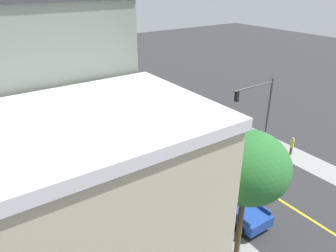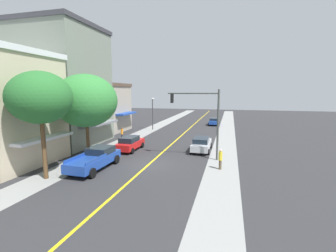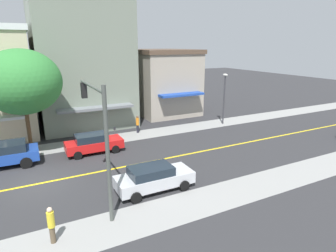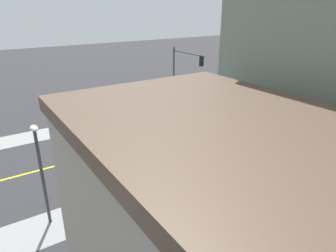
{
  "view_description": "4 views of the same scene",
  "coord_description": "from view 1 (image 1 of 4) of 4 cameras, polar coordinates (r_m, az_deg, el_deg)",
  "views": [
    {
      "loc": [
        -17.81,
        -14.8,
        15.11
      ],
      "look_at": [
        -2.47,
        7.53,
        2.43
      ],
      "focal_mm": 34.25,
      "sensor_mm": 36.0,
      "label": 1
    },
    {
      "loc": [
        7.02,
        -19.8,
        6.58
      ],
      "look_at": [
        -0.02,
        6.83,
        2.57
      ],
      "focal_mm": 25.27,
      "sensor_mm": 36.0,
      "label": 2
    },
    {
      "loc": [
        18.22,
        -0.22,
        8.48
      ],
      "look_at": [
        -1.8,
        10.08,
        2.01
      ],
      "focal_mm": 30.35,
      "sensor_mm": 36.0,
      "label": 3
    },
    {
      "loc": [
        -20.57,
        21.18,
        10.76
      ],
      "look_at": [
        -2.39,
        9.17,
        2.1
      ],
      "focal_mm": 32.62,
      "sensor_mm": 36.0,
      "label": 4
    }
  ],
  "objects": [
    {
      "name": "blue_sedan_right_curb",
      "position": [
        49.78,
        -7.1,
        8.14
      ],
      "size": [
        2.06,
        4.4,
        1.43
      ],
      "rotation": [
        0.0,
        0.0,
        1.59
      ],
      "color": "#1E429E",
      "rests_on": "ground"
    },
    {
      "name": "pale_office_building",
      "position": [
        15.63,
        -14.95,
        -15.91
      ],
      "size": [
        12.86,
        8.1,
        10.13
      ],
      "rotation": [
        0.0,
        0.0,
        -1.57
      ],
      "color": "beige",
      "rests_on": "ground"
    },
    {
      "name": "traffic_light_mast",
      "position": [
        30.37,
        15.93,
        3.75
      ],
      "size": [
        5.01,
        0.32,
        6.8
      ],
      "rotation": [
        0.0,
        0.0,
        3.14
      ],
      "color": "#474C47",
      "rests_on": "ground"
    },
    {
      "name": "sidewalk_left",
      "position": [
        23.98,
        2.31,
        -13.99
      ],
      "size": [
        2.76,
        126.0,
        0.01
      ],
      "primitive_type": "cube",
      "color": "gray",
      "rests_on": "ground"
    },
    {
      "name": "red_sedan_left_curb",
      "position": [
        27.68,
        1.47,
        -6.0
      ],
      "size": [
        2.0,
        4.5,
        1.59
      ],
      "rotation": [
        0.0,
        0.0,
        1.57
      ],
      "color": "red",
      "rests_on": "ground"
    },
    {
      "name": "fire_hydrant",
      "position": [
        23.71,
        4.92,
        -13.44
      ],
      "size": [
        0.44,
        0.24,
        0.77
      ],
      "color": "yellow",
      "rests_on": "ground"
    },
    {
      "name": "street_tree_right_corner",
      "position": [
        20.9,
        3.63,
        -1.64
      ],
      "size": [
        5.86,
        5.86,
        8.23
      ],
      "color": "brown",
      "rests_on": "ground"
    },
    {
      "name": "blue_pickup_truck",
      "position": [
        23.38,
        10.92,
        -12.96
      ],
      "size": [
        2.42,
        5.69,
        1.72
      ],
      "rotation": [
        0.0,
        0.0,
        1.55
      ],
      "color": "#1E429E",
      "rests_on": "ground"
    },
    {
      "name": "street_tree_left_near",
      "position": [
        17.26,
        13.85,
        -7.1
      ],
      "size": [
        4.51,
        4.51,
        8.07
      ],
      "color": "brown",
      "rests_on": "ground"
    },
    {
      "name": "tan_rowhouse",
      "position": [
        32.65,
        -26.64,
        2.38
      ],
      "size": [
        10.55,
        7.31,
        7.92
      ],
      "rotation": [
        0.0,
        0.0,
        -1.57
      ],
      "color": "#A39989",
      "rests_on": "ground"
    },
    {
      "name": "pedestrian_yellow_shirt",
      "position": [
        31.75,
        21.17,
        -3.25
      ],
      "size": [
        0.31,
        0.31,
        1.77
      ],
      "rotation": [
        0.0,
        0.0,
        1.37
      ],
      "color": "brown",
      "rests_on": "ground"
    },
    {
      "name": "road_centerline_stripe",
      "position": [
        27.65,
        13.32,
        -8.82
      ],
      "size": [
        0.2,
        126.0,
        0.0
      ],
      "primitive_type": "cube",
      "color": "yellow",
      "rests_on": "ground"
    },
    {
      "name": "street_lamp",
      "position": [
        37.74,
        -14.72,
        6.31
      ],
      "size": [
        0.7,
        0.36,
        5.52
      ],
      "color": "#38383D",
      "rests_on": "ground"
    },
    {
      "name": "parking_meter",
      "position": [
        28.43,
        -4.91,
        -5.1
      ],
      "size": [
        0.12,
        0.18,
        1.3
      ],
      "color": "#4C4C51",
      "rests_on": "ground"
    },
    {
      "name": "brick_apartment_block",
      "position": [
        22.24,
        -23.87,
        2.22
      ],
      "size": [
        12.69,
        9.64,
        14.53
      ],
      "rotation": [
        0.0,
        0.0,
        -1.57
      ],
      "color": "gray",
      "rests_on": "ground"
    },
    {
      "name": "sidewalk_right",
      "position": [
        32.22,
        21.28,
        -4.76
      ],
      "size": [
        2.76,
        126.0,
        0.01
      ],
      "primitive_type": "cube",
      "color": "gray",
      "rests_on": "ground"
    },
    {
      "name": "ground_plane",
      "position": [
        27.65,
        13.32,
        -8.82
      ],
      "size": [
        140.0,
        140.0,
        0.0
      ],
      "primitive_type": "plane",
      "color": "#2D2D30"
    },
    {
      "name": "pedestrian_orange_shirt",
      "position": [
        30.04,
        -9.77,
        -3.48
      ],
      "size": [
        0.32,
        0.32,
        1.74
      ],
      "rotation": [
        0.0,
        0.0,
        1.29
      ],
      "color": "black",
      "rests_on": "ground"
    },
    {
      "name": "silver_sedan_right_curb",
      "position": [
        33.45,
        10.62,
        -0.69
      ],
      "size": [
        2.05,
        4.7,
        1.54
      ],
      "rotation": [
        0.0,
        0.0,
        1.57
      ],
      "color": "#B7BABF",
      "rests_on": "ground"
    }
  ]
}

